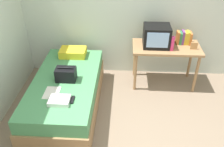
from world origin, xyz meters
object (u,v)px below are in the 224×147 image
(tv, at_px, (157,36))
(remote_silver, at_px, (59,70))
(handbag, at_px, (66,74))
(book_row, at_px, (184,38))
(magazine, at_px, (52,93))
(water_bottle, at_px, (172,44))
(pillow, at_px, (73,52))
(desk, at_px, (166,51))
(remote_dark, at_px, (72,100))
(bed, at_px, (67,93))
(folded_towel, at_px, (59,101))
(picture_frame, at_px, (194,46))

(tv, xyz_separation_m, remote_silver, (-1.58, -0.54, -0.39))
(handbag, bearing_deg, remote_silver, 125.77)
(book_row, xyz_separation_m, magazine, (-2.03, -1.25, -0.33))
(water_bottle, height_order, pillow, water_bottle)
(desk, relative_size, remote_dark, 7.44)
(remote_silver, bearing_deg, water_bottle, 12.18)
(bed, relative_size, folded_towel, 7.14)
(tv, distance_m, book_row, 0.51)
(desk, bearing_deg, remote_dark, -138.01)
(water_bottle, bearing_deg, remote_silver, -167.82)
(bed, distance_m, book_row, 2.21)
(pillow, bearing_deg, folded_towel, -87.08)
(bed, bearing_deg, picture_frame, 18.24)
(bed, height_order, folded_towel, folded_towel)
(remote_dark, bearing_deg, desk, 41.99)
(book_row, relative_size, pillow, 0.55)
(desk, bearing_deg, remote_silver, -163.36)
(book_row, height_order, remote_dark, book_row)
(bed, distance_m, folded_towel, 0.64)
(handbag, distance_m, magazine, 0.38)
(tv, bearing_deg, water_bottle, -31.43)
(bed, height_order, water_bottle, water_bottle)
(bed, relative_size, water_bottle, 8.35)
(handbag, bearing_deg, book_row, 25.70)
(tv, relative_size, handbag, 1.47)
(book_row, xyz_separation_m, remote_dark, (-1.71, -1.39, -0.32))
(handbag, relative_size, remote_silver, 2.08)
(desk, relative_size, magazine, 4.00)
(picture_frame, bearing_deg, folded_towel, -148.37)
(bed, bearing_deg, folded_towel, -84.49)
(picture_frame, bearing_deg, remote_dark, -147.28)
(desk, distance_m, tv, 0.34)
(tv, relative_size, folded_towel, 1.57)
(desk, xyz_separation_m, magazine, (-1.73, -1.12, -0.12))
(bed, bearing_deg, desk, 25.11)
(handbag, distance_m, remote_dark, 0.52)
(magazine, distance_m, remote_dark, 0.36)
(pillow, xyz_separation_m, magazine, (-0.09, -1.10, -0.06))
(tv, xyz_separation_m, remote_dark, (-1.22, -1.28, -0.39))
(picture_frame, height_order, remote_dark, picture_frame)
(folded_towel, bearing_deg, water_bottle, 36.02)
(pillow, bearing_deg, remote_silver, -104.98)
(book_row, relative_size, remote_silver, 1.74)
(picture_frame, bearing_deg, pillow, 178.19)
(book_row, height_order, handbag, book_row)
(picture_frame, bearing_deg, tv, 171.18)
(picture_frame, xyz_separation_m, pillow, (-2.07, 0.07, -0.22))
(tv, bearing_deg, bed, -151.62)
(book_row, distance_m, remote_silver, 2.20)
(pillow, bearing_deg, water_bottle, -3.99)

